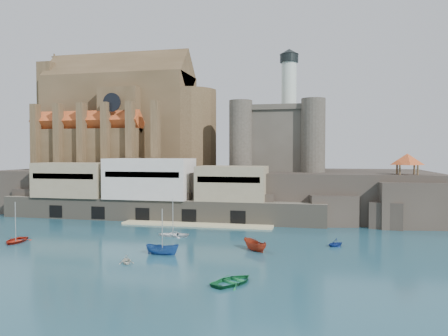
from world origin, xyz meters
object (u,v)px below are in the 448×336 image
at_px(boat_1, 126,263).
at_px(church, 126,123).
at_px(castle_keep, 280,136).
at_px(boat_0, 16,242).
at_px(boat_2, 162,254).
at_px(pavilion, 407,161).

bearing_deg(boat_1, church, 84.46).
xyz_separation_m(church, castle_keep, (40.21, -0.78, -3.81)).
xyz_separation_m(castle_keep, boat_0, (-37.67, -44.91, -18.31)).
height_order(castle_keep, boat_2, castle_keep).
height_order(castle_keep, pavilion, castle_keep).
xyz_separation_m(castle_keep, pavilion, (25.92, -15.08, -5.59)).
bearing_deg(pavilion, boat_2, -139.18).
bearing_deg(boat_2, castle_keep, -12.97).
bearing_deg(church, castle_keep, -1.11).
relative_size(church, pavilion, 7.34).
height_order(castle_keep, boat_1, castle_keep).
relative_size(church, boat_1, 17.37).
height_order(pavilion, boat_2, pavilion).
distance_m(pavilion, boat_0, 71.39).
distance_m(church, castle_keep, 40.39).
xyz_separation_m(castle_keep, boat_1, (-14.63, -53.39, -18.31)).
relative_size(boat_1, boat_2, 0.55).
bearing_deg(church, boat_0, -86.82).
bearing_deg(boat_2, boat_1, 154.93).
relative_size(castle_keep, boat_0, 5.41).
bearing_deg(boat_0, church, 81.83).
distance_m(boat_0, boat_2, 25.96).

